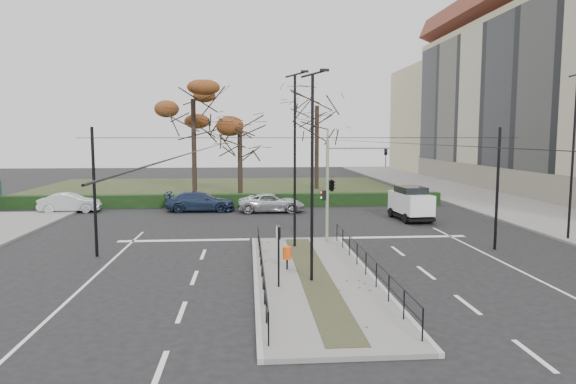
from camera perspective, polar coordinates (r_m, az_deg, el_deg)
The scene contains 20 objects.
ground at distance 22.87m, azimuth 2.08°, elevation -7.89°, with size 140.00×140.00×0.00m, color black.
median_island at distance 20.46m, azimuth 2.89°, elevation -9.40°, with size 4.40×15.00×0.14m, color #63615E.
sidewalk_east at distance 48.90m, azimuth 20.41°, elevation -0.62°, with size 8.00×90.00×0.14m, color #63615E.
park at distance 54.43m, azimuth -8.08°, elevation 0.35°, with size 38.00×26.00×0.10m, color #273118.
hedge at distance 41.10m, azimuth -9.26°, elevation -0.94°, with size 38.00×1.00×1.00m, color black.
median_railing at distance 20.13m, azimuth 2.94°, elevation -6.99°, with size 4.14×13.24×0.92m.
catenary at distance 23.89m, azimuth 1.67°, elevation 1.05°, with size 20.00×34.00×6.00m.
traffic_light at distance 26.38m, azimuth 5.04°, elevation 1.00°, with size 3.55×2.02×5.23m.
litter_bin at distance 21.11m, azimuth -0.10°, elevation -6.82°, with size 0.37×0.37×0.94m.
info_panel at distance 18.50m, azimuth -1.07°, elevation -5.24°, with size 0.13×0.58×2.24m.
streetlamp_median_near at distance 18.98m, azimuth 2.75°, elevation 1.88°, with size 0.66×0.13×7.87m.
streetlamp_median_far at distance 24.97m, azimuth 0.80°, elevation 3.75°, with size 0.72×0.15×8.57m.
streetlamp_sidewalk at distance 30.90m, azimuth 29.13°, elevation 3.69°, with size 0.74×0.15×8.83m.
parked_car_second at distance 40.89m, azimuth -23.06°, elevation -1.11°, with size 1.50×4.29×1.41m, color #B1B4B9.
parked_car_third at distance 38.71m, azimuth -9.72°, elevation -1.04°, with size 2.07×5.09×1.48m, color #1E2D48.
parked_car_fourth at distance 37.82m, azimuth -1.83°, elevation -1.21°, with size 2.25×4.87×1.35m, color #B1B4B9.
white_van at distance 35.11m, azimuth 13.47°, elevation -1.14°, with size 2.16×4.23×2.25m.
rust_tree at distance 48.01m, azimuth -10.51°, elevation 10.12°, with size 7.90×7.90×11.61m.
bare_tree_center at distance 53.53m, azimuth 3.24°, elevation 8.89°, with size 7.29×7.29×11.41m.
bare_tree_near at distance 47.18m, azimuth -5.38°, elevation 6.46°, with size 5.25×5.25×8.16m.
Camera 1 is at (-2.55, -22.03, 5.58)m, focal length 32.00 mm.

